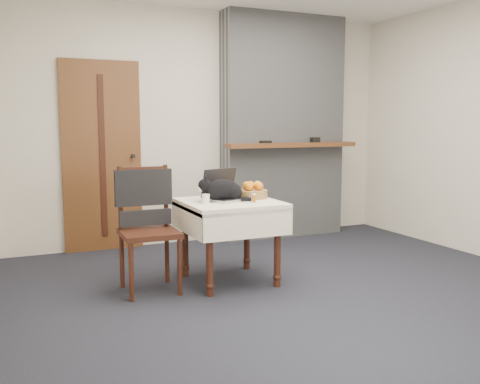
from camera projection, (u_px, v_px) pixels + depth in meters
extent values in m
plane|color=black|center=(293.00, 286.00, 4.46)|extent=(4.50, 4.50, 0.00)
cube|color=beige|center=(207.00, 127.00, 6.10)|extent=(4.50, 0.02, 2.60)
cube|color=brown|center=(102.00, 157.00, 5.63)|extent=(0.82, 0.05, 2.00)
cube|color=#34110E|center=(102.00, 157.00, 5.60)|extent=(0.06, 0.01, 1.70)
cylinder|color=black|center=(133.00, 156.00, 5.72)|extent=(0.04, 0.06, 0.04)
cube|color=gray|center=(283.00, 127.00, 6.33)|extent=(1.50, 0.30, 2.60)
cube|color=brown|center=(293.00, 145.00, 6.14)|extent=(1.62, 0.18, 0.05)
cube|color=black|center=(266.00, 142.00, 5.99)|extent=(0.14, 0.04, 0.03)
cube|color=black|center=(315.00, 140.00, 6.26)|extent=(0.10, 0.07, 0.06)
cylinder|color=#34110E|center=(210.00, 256.00, 4.17)|extent=(0.06, 0.06, 0.64)
sphere|color=#34110E|center=(210.00, 286.00, 4.20)|extent=(0.07, 0.07, 0.07)
cylinder|color=#34110E|center=(277.00, 249.00, 4.41)|extent=(0.06, 0.06, 0.64)
sphere|color=#34110E|center=(277.00, 277.00, 4.44)|extent=(0.07, 0.07, 0.07)
cylinder|color=#34110E|center=(185.00, 241.00, 4.71)|extent=(0.06, 0.06, 0.64)
sphere|color=#34110E|center=(186.00, 267.00, 4.74)|extent=(0.07, 0.07, 0.07)
cylinder|color=#34110E|center=(247.00, 235.00, 4.95)|extent=(0.06, 0.06, 0.64)
sphere|color=#34110E|center=(247.00, 260.00, 4.98)|extent=(0.07, 0.07, 0.07)
cube|color=#F1ECCC|center=(230.00, 204.00, 4.51)|extent=(0.78, 0.78, 0.06)
cube|color=#F1ECCC|center=(249.00, 225.00, 4.18)|extent=(0.78, 0.01, 0.22)
cube|color=#F1ECCC|center=(213.00, 210.00, 4.88)|extent=(0.78, 0.01, 0.22)
cube|color=#F1ECCC|center=(187.00, 221.00, 4.37)|extent=(0.01, 0.78, 0.22)
cube|color=#F1ECCC|center=(270.00, 214.00, 4.69)|extent=(0.01, 0.78, 0.22)
cube|color=#B7B7BC|center=(230.00, 199.00, 4.52)|extent=(0.42, 0.35, 0.02)
cube|color=black|center=(230.00, 198.00, 4.52)|extent=(0.33, 0.26, 0.00)
cube|color=black|center=(219.00, 182.00, 4.61)|extent=(0.36, 0.18, 0.24)
cube|color=#9EBFE6|center=(219.00, 182.00, 4.61)|extent=(0.33, 0.16, 0.22)
ellipsoid|color=black|center=(222.00, 190.00, 4.47)|extent=(0.33, 0.23, 0.19)
ellipsoid|color=black|center=(233.00, 192.00, 4.49)|extent=(0.19, 0.20, 0.15)
sphere|color=black|center=(205.00, 185.00, 4.43)|extent=(0.13, 0.13, 0.11)
ellipsoid|color=white|center=(200.00, 189.00, 4.43)|extent=(0.06, 0.06, 0.05)
ellipsoid|color=white|center=(208.00, 195.00, 4.45)|extent=(0.06, 0.07, 0.08)
cone|color=black|center=(206.00, 179.00, 4.40)|extent=(0.04, 0.05, 0.05)
cone|color=black|center=(205.00, 178.00, 4.46)|extent=(0.04, 0.05, 0.05)
cylinder|color=black|center=(242.00, 199.00, 4.45)|extent=(0.15, 0.12, 0.03)
sphere|color=white|center=(208.00, 200.00, 4.42)|extent=(0.04, 0.04, 0.04)
sphere|color=white|center=(207.00, 199.00, 4.49)|extent=(0.04, 0.04, 0.04)
cylinder|color=white|center=(206.00, 199.00, 4.37)|extent=(0.07, 0.07, 0.07)
cylinder|color=#9F5513|center=(254.00, 199.00, 4.43)|extent=(0.03, 0.03, 0.06)
cylinder|color=silver|center=(254.00, 194.00, 4.42)|extent=(0.04, 0.04, 0.01)
cylinder|color=olive|center=(253.00, 194.00, 4.67)|extent=(0.25, 0.25, 0.07)
sphere|color=#FC9E15|center=(249.00, 187.00, 4.61)|extent=(0.08, 0.08, 0.08)
sphere|color=#FC9E15|center=(259.00, 186.00, 4.64)|extent=(0.08, 0.08, 0.08)
sphere|color=#FC9E15|center=(250.00, 185.00, 4.71)|extent=(0.08, 0.08, 0.08)
sphere|color=yellow|center=(258.00, 185.00, 4.71)|extent=(0.08, 0.08, 0.08)
sphere|color=#FC9E15|center=(247.00, 186.00, 4.68)|extent=(0.08, 0.08, 0.08)
cube|color=black|center=(250.00, 198.00, 4.64)|extent=(0.15, 0.04, 0.01)
cube|color=#34110E|center=(149.00, 233.00, 4.27)|extent=(0.46, 0.46, 0.04)
cylinder|color=#34110E|center=(131.00, 271.00, 4.05)|extent=(0.04, 0.04, 0.48)
cylinder|color=#34110E|center=(180.00, 266.00, 4.20)|extent=(0.04, 0.04, 0.48)
cylinder|color=#34110E|center=(122.00, 259.00, 4.40)|extent=(0.04, 0.04, 0.48)
cylinder|color=#34110E|center=(167.00, 255.00, 4.55)|extent=(0.04, 0.04, 0.48)
cylinder|color=#34110E|center=(120.00, 199.00, 4.34)|extent=(0.04, 0.04, 0.53)
cylinder|color=#34110E|center=(166.00, 196.00, 4.48)|extent=(0.04, 0.04, 0.53)
cube|color=#34110E|center=(143.00, 185.00, 4.40)|extent=(0.38, 0.04, 0.30)
cube|color=black|center=(143.00, 187.00, 4.39)|extent=(0.47, 0.07, 0.30)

